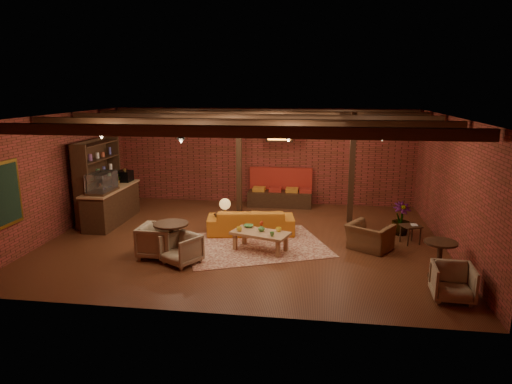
# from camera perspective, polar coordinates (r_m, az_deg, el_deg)

# --- Properties ---
(floor) EXTENTS (10.00, 10.00, 0.00)m
(floor) POSITION_cam_1_polar(r_m,az_deg,el_deg) (11.97, -1.41, -5.95)
(floor) COLOR #38190E
(floor) RESTS_ON ground
(ceiling) EXTENTS (10.00, 8.00, 0.02)m
(ceiling) POSITION_cam_1_polar(r_m,az_deg,el_deg) (11.34, -1.50, 9.52)
(ceiling) COLOR black
(ceiling) RESTS_ON wall_back
(wall_back) EXTENTS (10.00, 0.02, 3.20)m
(wall_back) POSITION_cam_1_polar(r_m,az_deg,el_deg) (15.45, 0.98, 4.50)
(wall_back) COLOR maroon
(wall_back) RESTS_ON ground
(wall_front) EXTENTS (10.00, 0.02, 3.20)m
(wall_front) POSITION_cam_1_polar(r_m,az_deg,el_deg) (7.75, -6.30, -4.28)
(wall_front) COLOR maroon
(wall_front) RESTS_ON ground
(wall_left) EXTENTS (0.02, 8.00, 3.20)m
(wall_left) POSITION_cam_1_polar(r_m,az_deg,el_deg) (13.30, -23.23, 2.04)
(wall_left) COLOR maroon
(wall_left) RESTS_ON ground
(wall_right) EXTENTS (0.02, 8.00, 3.20)m
(wall_right) POSITION_cam_1_polar(r_m,az_deg,el_deg) (11.82, 23.21, 0.77)
(wall_right) COLOR maroon
(wall_right) RESTS_ON ground
(ceiling_beams) EXTENTS (9.80, 6.40, 0.22)m
(ceiling_beams) POSITION_cam_1_polar(r_m,az_deg,el_deg) (11.35, -1.50, 8.91)
(ceiling_beams) COLOR black
(ceiling_beams) RESTS_ON ceiling
(ceiling_pipe) EXTENTS (9.60, 0.12, 0.12)m
(ceiling_pipe) POSITION_cam_1_polar(r_m,az_deg,el_deg) (12.94, -0.31, 8.41)
(ceiling_pipe) COLOR black
(ceiling_pipe) RESTS_ON ceiling
(post_left) EXTENTS (0.16, 0.16, 3.20)m
(post_left) POSITION_cam_1_polar(r_m,az_deg,el_deg) (14.17, -2.13, 3.71)
(post_left) COLOR black
(post_left) RESTS_ON ground
(post_right) EXTENTS (0.16, 0.16, 3.20)m
(post_right) POSITION_cam_1_polar(r_m,az_deg,el_deg) (13.40, 11.90, 2.89)
(post_right) COLOR black
(post_right) RESTS_ON ground
(service_counter) EXTENTS (0.80, 2.50, 1.60)m
(service_counter) POSITION_cam_1_polar(r_m,az_deg,el_deg) (13.90, -17.65, -0.45)
(service_counter) COLOR black
(service_counter) RESTS_ON ground
(plant_counter) EXTENTS (0.35, 0.39, 0.30)m
(plant_counter) POSITION_cam_1_polar(r_m,az_deg,el_deg) (13.94, -17.05, 1.40)
(plant_counter) COLOR #337F33
(plant_counter) RESTS_ON service_counter
(shelving_hutch) EXTENTS (0.52, 2.00, 2.40)m
(shelving_hutch) POSITION_cam_1_polar(r_m,az_deg,el_deg) (14.08, -19.06, 1.28)
(shelving_hutch) COLOR black
(shelving_hutch) RESTS_ON ground
(chalkboard_menu) EXTENTS (0.08, 0.96, 1.46)m
(chalkboard_menu) POSITION_cam_1_polar(r_m,az_deg,el_deg) (11.40, -28.81, -0.22)
(chalkboard_menu) COLOR black
(chalkboard_menu) RESTS_ON wall_left
(banquette) EXTENTS (2.10, 0.70, 1.00)m
(banquette) POSITION_cam_1_polar(r_m,az_deg,el_deg) (15.15, 3.01, 0.08)
(banquette) COLOR maroon
(banquette) RESTS_ON ground
(service_sign) EXTENTS (0.86, 0.06, 0.30)m
(service_sign) POSITION_cam_1_polar(r_m,az_deg,el_deg) (14.40, 2.94, 6.87)
(service_sign) COLOR orange
(service_sign) RESTS_ON ceiling
(ceiling_spotlights) EXTENTS (6.40, 4.40, 0.28)m
(ceiling_spotlights) POSITION_cam_1_polar(r_m,az_deg,el_deg) (11.37, -1.49, 7.81)
(ceiling_spotlights) COLOR black
(ceiling_spotlights) RESTS_ON ceiling
(rug) EXTENTS (4.15, 3.71, 0.01)m
(rug) POSITION_cam_1_polar(r_m,az_deg,el_deg) (11.55, -0.12, -6.65)
(rug) COLOR maroon
(rug) RESTS_ON floor
(sofa) EXTENTS (2.44, 1.26, 0.68)m
(sofa) POSITION_cam_1_polar(r_m,az_deg,el_deg) (12.36, -0.65, -3.68)
(sofa) COLOR #B86519
(sofa) RESTS_ON floor
(coffee_table) EXTENTS (1.51, 1.07, 0.72)m
(coffee_table) POSITION_cam_1_polar(r_m,az_deg,el_deg) (11.08, 0.51, -5.26)
(coffee_table) COLOR #AA814F
(coffee_table) RESTS_ON floor
(side_table_lamp) EXTENTS (0.56, 0.56, 0.96)m
(side_table_lamp) POSITION_cam_1_polar(r_m,az_deg,el_deg) (12.33, -3.89, -1.85)
(side_table_lamp) COLOR black
(side_table_lamp) RESTS_ON floor
(round_table_left) EXTENTS (0.80, 0.80, 0.84)m
(round_table_left) POSITION_cam_1_polar(r_m,az_deg,el_deg) (10.75, -10.54, -5.23)
(round_table_left) COLOR black
(round_table_left) RESTS_ON floor
(armchair_a) EXTENTS (0.79, 0.84, 0.85)m
(armchair_a) POSITION_cam_1_polar(r_m,az_deg,el_deg) (10.93, -12.12, -5.78)
(armchair_a) COLOR #B8AD8F
(armchair_a) RESTS_ON floor
(armchair_b) EXTENTS (0.98, 0.96, 0.75)m
(armchair_b) POSITION_cam_1_polar(r_m,az_deg,el_deg) (10.42, -9.33, -6.89)
(armchair_b) COLOR #B8AD8F
(armchair_b) RESTS_ON floor
(armchair_right) EXTENTS (1.17, 1.07, 0.86)m
(armchair_right) POSITION_cam_1_polar(r_m,az_deg,el_deg) (11.48, 14.06, -4.94)
(armchair_right) COLOR brown
(armchair_right) RESTS_ON floor
(side_table_book) EXTENTS (0.57, 0.57, 0.50)m
(side_table_book) POSITION_cam_1_polar(r_m,az_deg,el_deg) (12.20, 18.79, -4.11)
(side_table_book) COLOR black
(side_table_book) RESTS_ON floor
(round_table_right) EXTENTS (0.67, 0.67, 0.78)m
(round_table_right) POSITION_cam_1_polar(r_m,az_deg,el_deg) (10.26, 21.99, -7.13)
(round_table_right) COLOR black
(round_table_right) RESTS_ON floor
(armchair_far) EXTENTS (0.77, 0.72, 0.75)m
(armchair_far) POSITION_cam_1_polar(r_m,az_deg,el_deg) (9.39, 23.39, -10.13)
(armchair_far) COLOR #B8AD8F
(armchair_far) RESTS_ON floor
(plant_tall) EXTENTS (1.88, 1.88, 2.64)m
(plant_tall) POSITION_cam_1_polar(r_m,az_deg,el_deg) (12.65, 17.94, 0.64)
(plant_tall) COLOR #4C7F4C
(plant_tall) RESTS_ON floor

